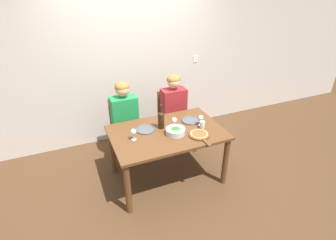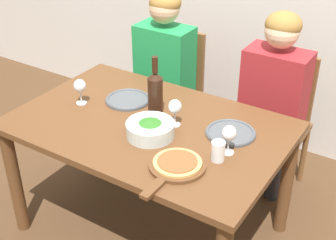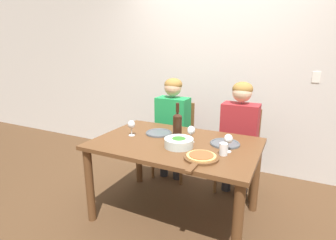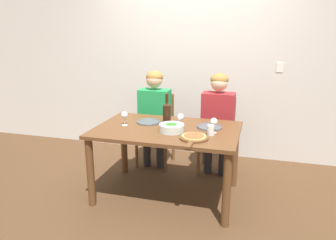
# 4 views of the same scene
# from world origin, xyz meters

# --- Properties ---
(ground_plane) EXTENTS (40.00, 40.00, 0.00)m
(ground_plane) POSITION_xyz_m (0.00, 0.00, 0.00)
(ground_plane) COLOR #4C331E
(back_wall) EXTENTS (10.00, 0.06, 2.70)m
(back_wall) POSITION_xyz_m (0.00, 1.35, 1.35)
(back_wall) COLOR silver
(back_wall) RESTS_ON ground
(dining_table) EXTENTS (1.45, 0.95, 0.75)m
(dining_table) POSITION_xyz_m (0.00, 0.00, 0.64)
(dining_table) COLOR brown
(dining_table) RESTS_ON ground
(chair_left) EXTENTS (0.42, 0.42, 0.91)m
(chair_left) POSITION_xyz_m (-0.37, 0.83, 0.49)
(chair_left) COLOR brown
(chair_left) RESTS_ON ground
(chair_right) EXTENTS (0.42, 0.42, 0.91)m
(chair_right) POSITION_xyz_m (0.42, 0.83, 0.49)
(chair_right) COLOR brown
(chair_right) RESTS_ON ground
(person_woman) EXTENTS (0.47, 0.51, 1.23)m
(person_woman) POSITION_xyz_m (-0.37, 0.72, 0.74)
(person_woman) COLOR #28282D
(person_woman) RESTS_ON ground
(person_man) EXTENTS (0.47, 0.51, 1.23)m
(person_man) POSITION_xyz_m (0.42, 0.72, 0.74)
(person_man) COLOR #28282D
(person_man) RESTS_ON ground
(wine_bottle) EXTENTS (0.08, 0.08, 0.33)m
(wine_bottle) POSITION_xyz_m (-0.03, 0.12, 0.88)
(wine_bottle) COLOR black
(wine_bottle) RESTS_ON dining_table
(broccoli_bowl) EXTENTS (0.25, 0.25, 0.08)m
(broccoli_bowl) POSITION_xyz_m (0.08, -0.10, 0.78)
(broccoli_bowl) COLOR silver
(broccoli_bowl) RESTS_ON dining_table
(dinner_plate_left) EXTENTS (0.26, 0.26, 0.02)m
(dinner_plate_left) POSITION_xyz_m (-0.25, 0.14, 0.75)
(dinner_plate_left) COLOR #4C5156
(dinner_plate_left) RESTS_ON dining_table
(dinner_plate_right) EXTENTS (0.26, 0.26, 0.02)m
(dinner_plate_right) POSITION_xyz_m (0.41, 0.14, 0.75)
(dinner_plate_right) COLOR #4C5156
(dinner_plate_right) RESTS_ON dining_table
(pizza_on_board) EXTENTS (0.27, 0.41, 0.04)m
(pizza_on_board) POSITION_xyz_m (0.33, -0.26, 0.76)
(pizza_on_board) COLOR brown
(pizza_on_board) RESTS_ON dining_table
(wine_glass_left) EXTENTS (0.07, 0.07, 0.15)m
(wine_glass_left) POSITION_xyz_m (-0.45, -0.02, 0.85)
(wine_glass_left) COLOR silver
(wine_glass_left) RESTS_ON dining_table
(wine_glass_right) EXTENTS (0.07, 0.07, 0.15)m
(wine_glass_right) POSITION_xyz_m (0.48, -0.02, 0.85)
(wine_glass_right) COLOR silver
(wine_glass_right) RESTS_ON dining_table
(wine_glass_centre) EXTENTS (0.07, 0.07, 0.15)m
(wine_glass_centre) POSITION_xyz_m (0.13, 0.06, 0.85)
(wine_glass_centre) COLOR silver
(wine_glass_centre) RESTS_ON dining_table
(water_tumbler) EXTENTS (0.07, 0.07, 0.10)m
(water_tumbler) POSITION_xyz_m (0.46, -0.10, 0.79)
(water_tumbler) COLOR silver
(water_tumbler) RESTS_ON dining_table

